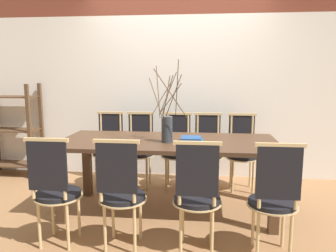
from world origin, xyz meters
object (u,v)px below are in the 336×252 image
book_stack (192,140)px  shelving_rack (12,130)px  chair_near_center (197,194)px  chair_far_center (177,148)px  dining_table (168,150)px  vase_centerpiece (167,126)px

book_stack → shelving_rack: 2.84m
chair_near_center → book_stack: 0.79m
chair_far_center → dining_table: bearing=87.6°
dining_table → chair_far_center: chair_far_center is taller
vase_centerpiece → chair_far_center: bearing=87.9°
chair_far_center → shelving_rack: size_ratio=0.73×
dining_table → shelving_rack: shelving_rack is taller
chair_near_center → vase_centerpiece: bearing=114.3°
book_stack → chair_near_center: bearing=-84.4°
vase_centerpiece → book_stack: size_ratio=3.38×
vase_centerpiece → shelving_rack: 2.64m
dining_table → chair_near_center: (0.32, -0.80, -0.16)m
book_stack → dining_table: bearing=165.6°
vase_centerpiece → dining_table: bearing=90.8°
chair_near_center → dining_table: bearing=111.8°
chair_near_center → shelving_rack: size_ratio=0.73×
chair_near_center → chair_far_center: same height
book_stack → vase_centerpiece: bearing=-173.1°
dining_table → vase_centerpiece: bearing=-89.2°
dining_table → shelving_rack: 2.59m
dining_table → book_stack: (0.25, -0.06, 0.13)m
shelving_rack → vase_centerpiece: bearing=-25.8°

